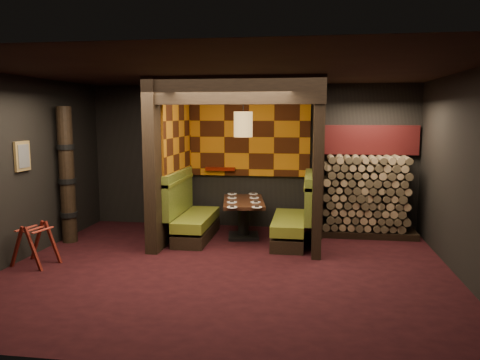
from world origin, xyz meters
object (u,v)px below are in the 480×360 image
at_px(booth_bench_left, 191,217).
at_px(booth_bench_right, 295,220).
at_px(dining_table, 243,213).
at_px(firewood_stack, 369,196).
at_px(totem_column, 67,176).
at_px(pendant_lamp, 243,124).
at_px(luggage_rack, 35,243).

distance_m(booth_bench_left, booth_bench_right, 1.89).
bearing_deg(booth_bench_left, booth_bench_right, 0.00).
bearing_deg(dining_table, firewood_stack, 12.82).
bearing_deg(firewood_stack, booth_bench_right, -152.65).
bearing_deg(firewood_stack, booth_bench_left, -167.83).
height_order(booth_bench_right, firewood_stack, firewood_stack).
bearing_deg(totem_column, firewood_stack, 13.19).
relative_size(booth_bench_left, pendant_lamp, 1.62).
height_order(dining_table, totem_column, totem_column).
relative_size(dining_table, firewood_stack, 0.83).
relative_size(dining_table, pendant_lamp, 1.45).
xyz_separation_m(booth_bench_right, firewood_stack, (1.35, 0.70, 0.35)).
height_order(totem_column, firewood_stack, totem_column).
height_order(booth_bench_right, totem_column, totem_column).
bearing_deg(dining_table, booth_bench_left, -169.43).
distance_m(booth_bench_left, totem_column, 2.30).
xyz_separation_m(booth_bench_left, luggage_rack, (-1.93, -1.86, -0.06)).
xyz_separation_m(booth_bench_left, firewood_stack, (3.25, 0.70, 0.35)).
distance_m(pendant_lamp, firewood_stack, 2.72).
distance_m(dining_table, firewood_stack, 2.37).
distance_m(booth_bench_right, luggage_rack, 4.25).
bearing_deg(dining_table, pendant_lamp, -90.00).
xyz_separation_m(pendant_lamp, firewood_stack, (2.30, 0.57, -1.34)).
xyz_separation_m(luggage_rack, firewood_stack, (5.18, 2.56, 0.41)).
distance_m(pendant_lamp, luggage_rack, 3.91).
height_order(booth_bench_right, dining_table, booth_bench_right).
bearing_deg(totem_column, dining_table, 13.46).
relative_size(booth_bench_left, booth_bench_right, 1.00).
bearing_deg(totem_column, pendant_lamp, 12.57).
bearing_deg(booth_bench_left, luggage_rack, -136.16).
bearing_deg(booth_bench_right, totem_column, -172.14).
bearing_deg(dining_table, luggage_rack, -144.79).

